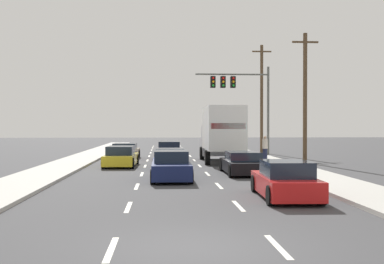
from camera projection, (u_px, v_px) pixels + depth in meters
name	position (u px, v px, depth m)	size (l,w,h in m)	color
ground_plane	(171.00, 160.00, 34.58)	(140.00, 140.00, 0.00)	#3D3D3F
sidewalk_right	(277.00, 164.00, 30.02)	(2.71, 80.00, 0.14)	#B2AFA8
sidewalk_left	(65.00, 165.00, 29.17)	(2.71, 80.00, 0.14)	#B2AFA8
lane_markings	(172.00, 163.00, 32.12)	(3.54, 57.00, 0.01)	silver
car_tan	(125.00, 152.00, 36.01)	(2.11, 4.30, 1.19)	tan
car_yellow	(121.00, 157.00, 29.36)	(2.01, 4.56, 1.26)	yellow
car_maroon	(169.00, 151.00, 35.25)	(1.89, 4.46, 1.36)	maroon
car_blue	(170.00, 159.00, 28.12)	(2.04, 4.42, 1.18)	#1E389E
car_navy	(171.00, 167.00, 21.98)	(1.84, 4.42, 1.35)	#141E4C
box_truck	(222.00, 131.00, 32.35)	(2.65, 7.89, 3.76)	white
car_black	(243.00, 164.00, 24.60)	(1.92, 4.48, 1.17)	black
car_red	(285.00, 181.00, 16.31)	(1.94, 4.26, 1.30)	red
traffic_signal_mast	(236.00, 89.00, 39.82)	(6.24, 0.69, 7.50)	#595B56
utility_pole_mid	(305.00, 96.00, 32.30)	(1.80, 0.28, 8.80)	brown
utility_pole_far	(262.00, 98.00, 44.15)	(1.80, 0.28, 10.03)	brown
pedestrian_near_corner	(265.00, 148.00, 33.17)	(0.38, 0.38, 1.67)	#1E233F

